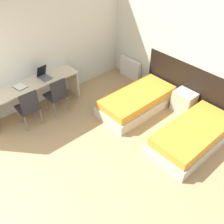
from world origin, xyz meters
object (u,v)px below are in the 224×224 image
at_px(bed_near_door, 193,136).
at_px(laptop, 44,75).
at_px(bed_near_window, 137,101).
at_px(chair_near_notebook, 28,106).
at_px(nightstand, 184,102).
at_px(chair_near_laptop, 57,94).

bearing_deg(bed_near_door, laptop, -154.25).
height_order(bed_near_window, chair_near_notebook, chair_near_notebook).
xyz_separation_m(bed_near_window, bed_near_door, (1.58, 0.00, 0.00)).
relative_size(bed_near_window, chair_near_notebook, 2.07).
bearing_deg(laptop, chair_near_notebook, -62.37).
bearing_deg(nightstand, chair_near_notebook, -123.04).
xyz_separation_m(nightstand, chair_near_notebook, (-1.93, -2.96, 0.26)).
distance_m(bed_near_door, nightstand, 1.10).
relative_size(chair_near_notebook, laptop, 2.86).
bearing_deg(chair_near_notebook, chair_near_laptop, 89.86).
bearing_deg(bed_near_door, nightstand, 135.66).
bearing_deg(bed_near_door, chair_near_notebook, -141.09).
distance_m(bed_near_window, laptop, 2.27).
bearing_deg(laptop, bed_near_window, 39.18).
height_order(bed_near_window, bed_near_door, same).
height_order(bed_near_door, laptop, laptop).
height_order(bed_near_window, laptop, laptop).
height_order(nightstand, laptop, laptop).
relative_size(chair_near_laptop, chair_near_notebook, 1.00).
xyz_separation_m(bed_near_window, chair_near_laptop, (-1.14, -1.49, 0.31)).
relative_size(bed_near_door, nightstand, 3.67).
distance_m(bed_near_window, nightstand, 1.10).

